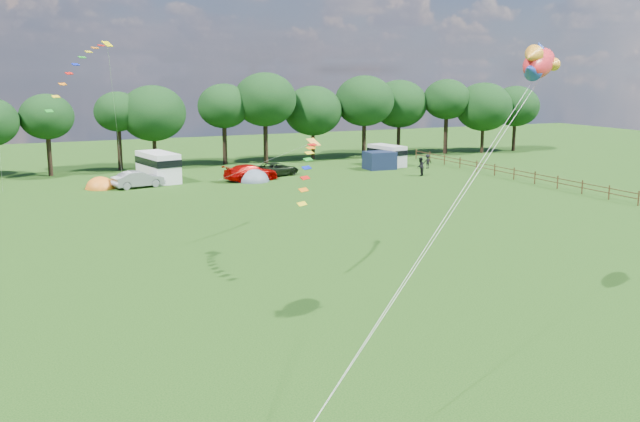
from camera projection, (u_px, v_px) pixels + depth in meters
name	position (u px, v px, depth m)	size (l,w,h in m)	color
ground_plane	(406.00, 351.00, 27.16)	(180.00, 180.00, 0.00)	black
tree_line	(187.00, 109.00, 77.26)	(102.98, 10.98, 10.27)	black
fence	(504.00, 171.00, 70.76)	(0.12, 33.12, 1.20)	#472D19
car_b	(138.00, 179.00, 64.66)	(1.62, 4.34, 1.53)	gray
car_c	(251.00, 172.00, 68.86)	(2.19, 5.21, 1.56)	#9A0200
car_d	(276.00, 169.00, 71.94)	(2.25, 4.97, 1.35)	black
campervan_c	(158.00, 166.00, 68.07)	(3.43, 6.07, 2.81)	white
campervan_d	(387.00, 155.00, 79.32)	(2.80, 4.99, 2.31)	silver
tent_orange	(101.00, 188.00, 64.32)	(2.71, 2.97, 2.12)	orange
tent_greyblue	(252.00, 181.00, 68.56)	(3.26, 3.57, 2.43)	slate
awning_navy	(379.00, 160.00, 76.72)	(3.04, 2.47, 1.90)	#131C37
fish_kite	(537.00, 63.00, 28.22)	(3.17, 2.59, 1.75)	red
streamer_kite_b	(84.00, 63.00, 38.98)	(4.21, 4.59, 3.76)	#FFE700
streamer_kite_c	(309.00, 160.00, 37.52)	(3.27, 4.97, 2.83)	#FFAB33
walker_a	(420.00, 167.00, 71.78)	(0.92, 0.57, 1.90)	black
walker_b	(428.00, 161.00, 77.22)	(1.00, 0.47, 1.55)	black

